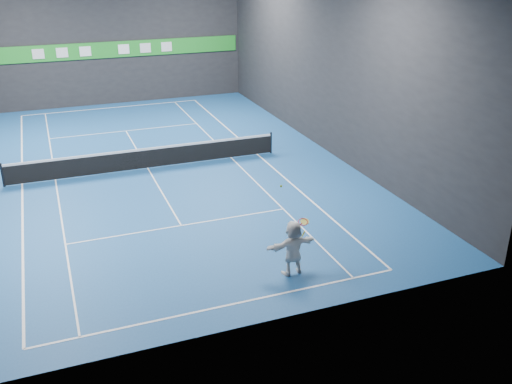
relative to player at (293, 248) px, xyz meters
name	(u,v)px	position (x,y,z in m)	size (l,w,h in m)	color
ground	(148,168)	(-2.46, 10.92, -0.90)	(26.00, 26.00, 0.00)	#184A88
wall_back	(103,34)	(-2.46, 23.92, 3.60)	(18.00, 0.10, 9.00)	black
wall_front	(239,172)	(-2.46, -2.08, 3.60)	(18.00, 0.10, 9.00)	black
wall_right	(325,59)	(6.54, 10.92, 3.60)	(0.10, 26.00, 9.00)	black
baseline_near	(228,305)	(-2.46, -0.97, -0.89)	(10.98, 0.08, 0.01)	white
baseline_far	(112,108)	(-2.46, 22.81, -0.89)	(10.98, 0.08, 0.01)	white
sideline_doubles_left	(22,184)	(-7.95, 10.92, -0.89)	(0.08, 23.78, 0.01)	white
sideline_doubles_right	(258,154)	(3.03, 10.92, -0.89)	(0.08, 23.78, 0.01)	white
sideline_singles_left	(55,180)	(-6.57, 10.92, -0.89)	(0.06, 23.78, 0.01)	white
sideline_singles_right	(231,158)	(1.65, 10.92, -0.89)	(0.06, 23.78, 0.01)	white
service_line_near	(181,226)	(-2.46, 4.52, -0.89)	(8.23, 0.06, 0.01)	white
service_line_far	(126,131)	(-2.46, 17.32, -0.89)	(8.23, 0.06, 0.01)	white
center_service_line	(148,168)	(-2.46, 10.92, -0.89)	(0.06, 12.80, 0.01)	white
player	(293,248)	(0.00, 0.00, 0.00)	(1.66, 0.53, 1.80)	silver
tennis_ball	(281,186)	(-0.42, 0.04, 2.11)	(0.07, 0.07, 0.07)	#B7D723
tennis_net	(147,158)	(-2.46, 10.92, -0.36)	(12.50, 0.10, 1.07)	black
sponsor_banner	(105,50)	(-2.46, 23.86, 2.60)	(17.64, 0.11, 1.00)	#1F9027
tennis_racket	(303,223)	(0.34, 0.05, 0.76)	(0.44, 0.36, 0.64)	red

